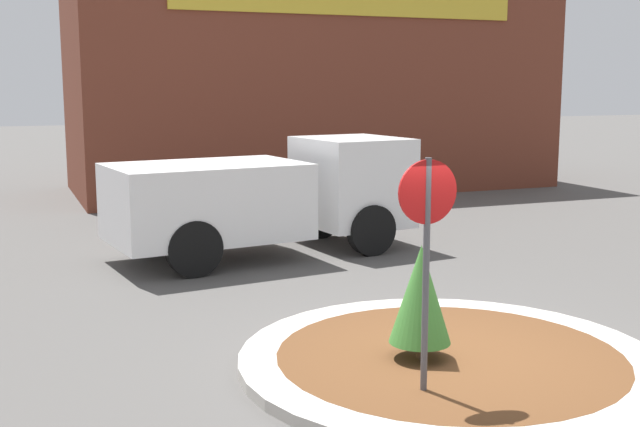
{
  "coord_description": "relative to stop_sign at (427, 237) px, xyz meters",
  "views": [
    {
      "loc": [
        -4.83,
        -7.89,
        3.31
      ],
      "look_at": [
        -0.48,
        2.94,
        1.42
      ],
      "focal_mm": 45.0,
      "sensor_mm": 36.0,
      "label": 1
    }
  ],
  "objects": [
    {
      "name": "storefront_building",
      "position": [
        5.44,
        17.13,
        1.47
      ],
      "size": [
        14.81,
        6.07,
        6.47
      ],
      "color": "brown",
      "rests_on": "ground_plane"
    },
    {
      "name": "island_shrub",
      "position": [
        0.44,
        0.88,
        -0.86
      ],
      "size": [
        0.72,
        0.72,
        1.35
      ],
      "color": "brown",
      "rests_on": "traffic_island"
    },
    {
      "name": "utility_truck",
      "position": [
        0.78,
        7.61,
        -0.58
      ],
      "size": [
        6.1,
        2.91,
        2.23
      ],
      "rotation": [
        0.0,
        0.0,
        0.13
      ],
      "color": "white",
      "rests_on": "ground_plane"
    },
    {
      "name": "ground_plane",
      "position": [
        0.83,
        0.86,
        -1.77
      ],
      "size": [
        120.0,
        120.0,
        0.0
      ],
      "primitive_type": "plane",
      "color": "#514F4C"
    },
    {
      "name": "stop_sign",
      "position": [
        0.0,
        0.0,
        0.0
      ],
      "size": [
        0.66,
        0.07,
        2.58
      ],
      "color": "#4C4C51",
      "rests_on": "ground_plane"
    },
    {
      "name": "traffic_island",
      "position": [
        0.83,
        0.86,
        -1.7
      ],
      "size": [
        5.02,
        5.02,
        0.14
      ],
      "color": "#BCB7AD",
      "rests_on": "ground_plane"
    }
  ]
}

